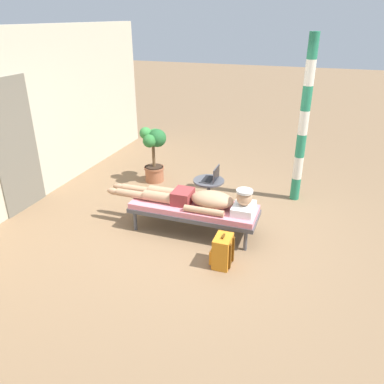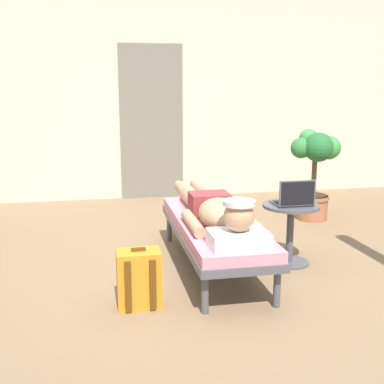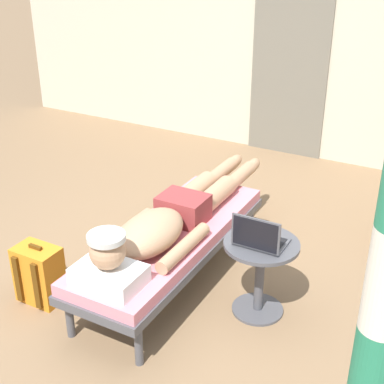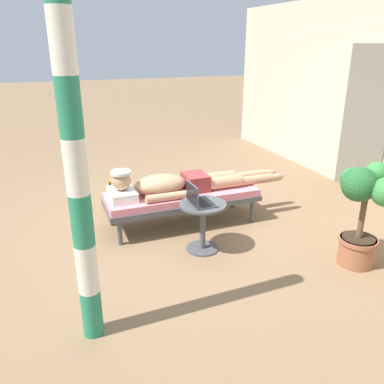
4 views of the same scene
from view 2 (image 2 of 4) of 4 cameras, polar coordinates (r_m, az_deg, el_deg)
ground_plane at (r=4.03m, az=2.77°, el=-9.57°), size 40.00×40.00×0.00m
house_wall_back at (r=6.74m, az=-3.28°, el=10.96°), size 7.60×0.20×2.70m
house_door_panel at (r=6.62m, az=-4.73°, el=8.06°), size 0.84×0.03×2.04m
lounge_chair at (r=4.06m, az=2.56°, el=-4.27°), size 0.61×1.81×0.42m
person_reclining at (r=3.98m, az=2.70°, el=-2.01°), size 0.53×2.17×0.33m
side_table at (r=4.25m, az=11.38°, el=-3.61°), size 0.48×0.48×0.52m
laptop at (r=4.14m, az=11.78°, el=-0.79°), size 0.31×0.24×0.23m
backpack at (r=3.44m, az=-6.19°, el=-10.04°), size 0.30×0.26×0.42m
potted_plant at (r=5.67m, az=14.16°, el=2.85°), size 0.61×0.49×1.02m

